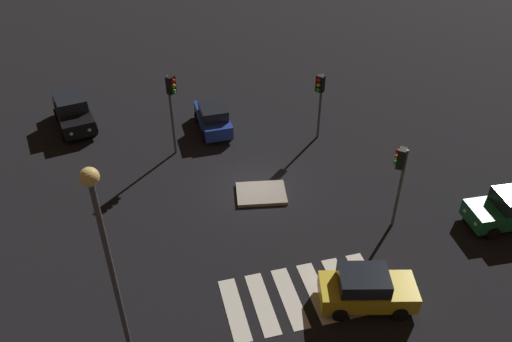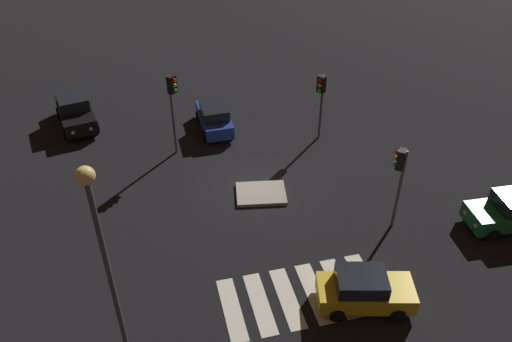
{
  "view_description": "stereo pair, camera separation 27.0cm",
  "coord_description": "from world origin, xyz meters",
  "px_view_note": "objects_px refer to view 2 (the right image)",
  "views": [
    {
      "loc": [
        -5.42,
        -20.39,
        16.34
      ],
      "look_at": [
        0.0,
        0.0,
        1.0
      ],
      "focal_mm": 35.86,
      "sensor_mm": 36.0,
      "label": 1
    },
    {
      "loc": [
        -5.16,
        -20.46,
        16.34
      ],
      "look_at": [
        0.0,
        0.0,
        1.0
      ],
      "focal_mm": 35.86,
      "sensor_mm": 36.0,
      "label": 2
    }
  ],
  "objects_px": {
    "car_green": "(512,211)",
    "traffic_light_north": "(321,92)",
    "car_yellow": "(364,290)",
    "street_lamp": "(101,242)",
    "traffic_light_east": "(400,170)",
    "traffic_island": "(261,193)",
    "car_blue": "(214,117)",
    "traffic_light_west": "(172,96)",
    "car_black": "(75,111)"
  },
  "relations": [
    {
      "from": "traffic_light_east",
      "to": "traffic_light_north",
      "type": "bearing_deg",
      "value": -45.76
    },
    {
      "from": "car_yellow",
      "to": "car_black",
      "type": "height_order",
      "value": "car_black"
    },
    {
      "from": "street_lamp",
      "to": "car_yellow",
      "type": "bearing_deg",
      "value": 0.48
    },
    {
      "from": "car_yellow",
      "to": "car_black",
      "type": "bearing_deg",
      "value": 137.62
    },
    {
      "from": "street_lamp",
      "to": "car_green",
      "type": "bearing_deg",
      "value": 8.86
    },
    {
      "from": "car_yellow",
      "to": "car_blue",
      "type": "bearing_deg",
      "value": 116.82
    },
    {
      "from": "traffic_light_east",
      "to": "traffic_light_west",
      "type": "bearing_deg",
      "value": -4.53
    },
    {
      "from": "traffic_island",
      "to": "car_black",
      "type": "height_order",
      "value": "car_black"
    },
    {
      "from": "traffic_light_east",
      "to": "street_lamp",
      "type": "xyz_separation_m",
      "value": [
        -12.32,
        -4.16,
        2.43
      ]
    },
    {
      "from": "car_yellow",
      "to": "traffic_light_east",
      "type": "height_order",
      "value": "traffic_light_east"
    },
    {
      "from": "car_green",
      "to": "street_lamp",
      "type": "distance_m",
      "value": 18.59
    },
    {
      "from": "traffic_light_west",
      "to": "car_yellow",
      "type": "bearing_deg",
      "value": -15.9
    },
    {
      "from": "car_black",
      "to": "traffic_light_east",
      "type": "distance_m",
      "value": 19.86
    },
    {
      "from": "car_black",
      "to": "traffic_light_north",
      "type": "height_order",
      "value": "traffic_light_north"
    },
    {
      "from": "traffic_light_north",
      "to": "traffic_light_east",
      "type": "relative_size",
      "value": 0.96
    },
    {
      "from": "traffic_light_north",
      "to": "traffic_light_east",
      "type": "bearing_deg",
      "value": 56.99
    },
    {
      "from": "car_blue",
      "to": "traffic_light_west",
      "type": "xyz_separation_m",
      "value": [
        -2.49,
        -2.05,
        2.79
      ]
    },
    {
      "from": "car_green",
      "to": "traffic_light_east",
      "type": "bearing_deg",
      "value": -10.58
    },
    {
      "from": "car_yellow",
      "to": "traffic_light_north",
      "type": "xyz_separation_m",
      "value": [
        2.46,
        12.16,
        2.27
      ]
    },
    {
      "from": "traffic_island",
      "to": "traffic_light_north",
      "type": "xyz_separation_m",
      "value": [
        4.62,
        4.4,
        2.99
      ]
    },
    {
      "from": "car_green",
      "to": "traffic_light_west",
      "type": "relative_size",
      "value": 0.86
    },
    {
      "from": "car_black",
      "to": "traffic_light_east",
      "type": "xyz_separation_m",
      "value": [
        14.59,
        -13.28,
        2.28
      ]
    },
    {
      "from": "car_black",
      "to": "traffic_light_north",
      "type": "relative_size",
      "value": 1.14
    },
    {
      "from": "car_green",
      "to": "street_lamp",
      "type": "height_order",
      "value": "street_lamp"
    },
    {
      "from": "traffic_light_east",
      "to": "car_yellow",
      "type": "bearing_deg",
      "value": 91.56
    },
    {
      "from": "car_black",
      "to": "car_green",
      "type": "distance_m",
      "value": 24.82
    },
    {
      "from": "traffic_light_north",
      "to": "street_lamp",
      "type": "relative_size",
      "value": 0.48
    },
    {
      "from": "car_blue",
      "to": "traffic_light_north",
      "type": "bearing_deg",
      "value": -114.6
    },
    {
      "from": "car_yellow",
      "to": "traffic_light_north",
      "type": "relative_size",
      "value": 1.0
    },
    {
      "from": "traffic_island",
      "to": "car_green",
      "type": "height_order",
      "value": "car_green"
    },
    {
      "from": "car_blue",
      "to": "traffic_light_east",
      "type": "distance_m",
      "value": 12.63
    },
    {
      "from": "traffic_island",
      "to": "street_lamp",
      "type": "relative_size",
      "value": 0.33
    },
    {
      "from": "car_yellow",
      "to": "traffic_light_north",
      "type": "distance_m",
      "value": 12.61
    },
    {
      "from": "street_lamp",
      "to": "car_black",
      "type": "bearing_deg",
      "value": 97.41
    },
    {
      "from": "traffic_light_north",
      "to": "traffic_light_east",
      "type": "height_order",
      "value": "traffic_light_east"
    },
    {
      "from": "traffic_light_north",
      "to": "traffic_island",
      "type": "bearing_deg",
      "value": 5.7
    },
    {
      "from": "traffic_island",
      "to": "car_yellow",
      "type": "relative_size",
      "value": 0.69
    },
    {
      "from": "car_yellow",
      "to": "car_blue",
      "type": "distance_m",
      "value": 15.05
    },
    {
      "from": "traffic_light_west",
      "to": "street_lamp",
      "type": "bearing_deg",
      "value": -55.35
    },
    {
      "from": "traffic_light_north",
      "to": "street_lamp",
      "type": "distance_m",
      "value": 17.07
    },
    {
      "from": "car_blue",
      "to": "car_green",
      "type": "height_order",
      "value": "car_green"
    },
    {
      "from": "car_yellow",
      "to": "street_lamp",
      "type": "bearing_deg",
      "value": -165.25
    },
    {
      "from": "car_black",
      "to": "street_lamp",
      "type": "relative_size",
      "value": 0.55
    },
    {
      "from": "street_lamp",
      "to": "traffic_island",
      "type": "bearing_deg",
      "value": 48.17
    },
    {
      "from": "car_yellow",
      "to": "street_lamp",
      "type": "height_order",
      "value": "street_lamp"
    },
    {
      "from": "car_yellow",
      "to": "traffic_light_west",
      "type": "bearing_deg",
      "value": 128.76
    },
    {
      "from": "car_green",
      "to": "traffic_light_north",
      "type": "xyz_separation_m",
      "value": [
        -6.13,
        9.47,
        2.22
      ]
    },
    {
      "from": "traffic_island",
      "to": "car_black",
      "type": "relative_size",
      "value": 0.6
    },
    {
      "from": "car_green",
      "to": "traffic_light_north",
      "type": "height_order",
      "value": "traffic_light_north"
    },
    {
      "from": "car_yellow",
      "to": "street_lamp",
      "type": "distance_m",
      "value": 10.36
    }
  ]
}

